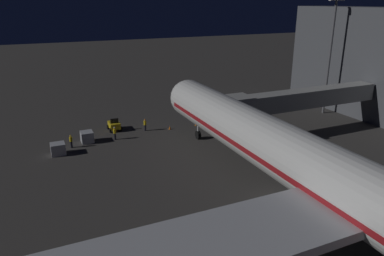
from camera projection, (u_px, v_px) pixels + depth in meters
name	position (u px, v px, depth m)	size (l,w,h in m)	color
ground_plane	(278.00, 200.00, 36.28)	(320.00, 320.00, 0.00)	#383533
airliner_at_gate	(351.00, 191.00, 27.53)	(54.09, 66.30, 18.37)	silver
jet_bridge	(294.00, 100.00, 52.44)	(25.35, 3.40, 6.75)	#9E9E99
apron_floodlight_mast	(331.00, 49.00, 60.73)	(2.90, 0.50, 19.29)	#59595E
pushback_tug	(114.00, 125.00, 55.57)	(1.86, 2.37, 1.95)	yellow
baggage_container_near_belt	(58.00, 149.00, 46.79)	(1.77, 1.69, 1.49)	#B7BABF
baggage_container_mid_row	(87.00, 137.00, 50.84)	(1.64, 1.83, 1.53)	#B7BABF
ground_crew_near_nose_gear	(71.00, 141.00, 48.86)	(0.40, 0.40, 1.81)	black
ground_crew_by_belt_loader	(115.00, 133.00, 51.69)	(0.40, 0.40, 1.91)	black
ground_crew_under_port_wing	(145.00, 124.00, 55.22)	(0.40, 0.40, 1.86)	black
traffic_cone_nose_port	(196.00, 124.00, 57.80)	(0.36, 0.36, 0.55)	orange
traffic_cone_nose_starboard	(170.00, 128.00, 56.08)	(0.36, 0.36, 0.55)	orange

